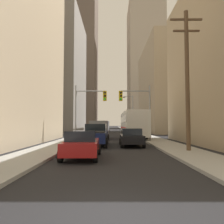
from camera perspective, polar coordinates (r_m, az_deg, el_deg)
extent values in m
cube|color=#9E9E99|center=(54.32, -5.10, -5.12)|extent=(2.77, 160.00, 0.15)
cube|color=#9E9E99|center=(54.33, 4.91, -5.12)|extent=(2.77, 160.00, 0.15)
cube|color=silver|center=(27.68, 5.40, -3.08)|extent=(2.62, 11.53, 2.90)
cube|color=black|center=(27.59, 2.79, -2.01)|extent=(0.13, 10.58, 0.80)
cube|color=red|center=(27.59, 2.79, -4.30)|extent=(0.13, 10.58, 0.28)
cylinder|color=black|center=(31.64, 2.57, -5.73)|extent=(0.32, 1.00, 1.00)
cylinder|color=black|center=(31.84, 6.82, -5.70)|extent=(0.32, 1.00, 1.00)
cylinder|color=black|center=(24.42, 3.39, -6.48)|extent=(0.32, 1.00, 1.00)
cylinder|color=black|center=(24.68, 8.88, -6.41)|extent=(0.32, 1.00, 1.00)
cube|color=#141E4C|center=(18.65, -4.71, -6.56)|extent=(2.08, 5.43, 0.80)
cube|color=black|center=(19.59, -4.48, -4.21)|extent=(1.83, 1.83, 0.70)
cube|color=black|center=(17.28, -5.06, -5.34)|extent=(1.79, 2.40, 0.10)
cylinder|color=black|center=(20.49, -7.03, -7.37)|extent=(0.28, 0.80, 0.80)
cylinder|color=black|center=(20.35, -1.61, -7.42)|extent=(0.28, 0.80, 0.80)
cylinder|color=black|center=(17.07, -8.43, -8.20)|extent=(0.28, 0.80, 0.80)
cylinder|color=black|center=(16.91, -1.91, -8.28)|extent=(0.28, 0.80, 0.80)
cube|color=slate|center=(26.50, -3.38, -4.47)|extent=(2.21, 5.28, 1.90)
cube|color=black|center=(29.10, -3.10, -3.53)|extent=(1.76, 0.09, 0.60)
cylinder|color=black|center=(28.27, -5.16, -6.31)|extent=(0.24, 0.72, 0.72)
cylinder|color=black|center=(28.17, -1.24, -6.33)|extent=(0.24, 0.72, 0.72)
cylinder|color=black|center=(24.96, -5.82, -6.72)|extent=(0.24, 0.72, 0.72)
cylinder|color=black|center=(24.84, -1.38, -6.75)|extent=(0.24, 0.72, 0.72)
cube|color=maroon|center=(12.16, -8.25, -9.08)|extent=(1.96, 4.27, 0.65)
cube|color=black|center=(11.96, -8.33, -6.29)|extent=(1.66, 1.96, 0.55)
cylinder|color=black|center=(13.65, -11.10, -9.77)|extent=(0.22, 0.64, 0.64)
cylinder|color=black|center=(13.44, -3.74, -9.93)|extent=(0.22, 0.64, 0.64)
cylinder|color=black|center=(11.05, -13.79, -11.31)|extent=(0.22, 0.64, 0.64)
cylinder|color=black|center=(10.78, -4.64, -11.60)|extent=(0.22, 0.64, 0.64)
cube|color=black|center=(18.41, 4.97, -7.09)|extent=(1.82, 4.21, 0.65)
cube|color=black|center=(18.23, 5.00, -5.24)|extent=(1.59, 1.91, 0.55)
cylinder|color=black|center=(19.71, 2.10, -7.79)|extent=(0.22, 0.64, 0.64)
cylinder|color=black|center=(19.86, 7.13, -7.73)|extent=(0.22, 0.64, 0.64)
cylinder|color=black|center=(17.04, 2.46, -8.51)|extent=(0.22, 0.64, 0.64)
cylinder|color=black|center=(17.20, 8.28, -8.43)|extent=(0.22, 0.64, 0.64)
cube|color=white|center=(36.03, -2.69, -5.19)|extent=(1.93, 4.25, 0.65)
cube|color=black|center=(35.87, -2.69, -4.24)|extent=(1.64, 1.95, 0.55)
cylinder|color=black|center=(37.43, -3.92, -5.61)|extent=(0.22, 0.64, 0.64)
cylinder|color=black|center=(37.36, -1.27, -5.63)|extent=(0.22, 0.64, 0.64)
cylinder|color=black|center=(34.75, -4.21, -5.80)|extent=(0.22, 0.64, 0.64)
cylinder|color=black|center=(34.67, -1.35, -5.81)|extent=(0.22, 0.64, 0.64)
cube|color=#195938|center=(48.64, -2.04, -4.68)|extent=(1.92, 4.25, 0.65)
cube|color=black|center=(48.48, -2.04, -3.98)|extent=(1.64, 1.94, 0.55)
cylinder|color=black|center=(50.03, -2.98, -5.01)|extent=(0.22, 0.64, 0.64)
cylinder|color=black|center=(49.97, -0.99, -5.02)|extent=(0.22, 0.64, 0.64)
cylinder|color=black|center=(47.34, -3.14, -5.11)|extent=(0.22, 0.64, 0.64)
cylinder|color=black|center=(47.28, -1.04, -5.12)|extent=(0.22, 0.64, 0.64)
cylinder|color=gray|center=(22.92, -9.85, -0.40)|extent=(0.18, 0.18, 6.00)
cylinder|color=gray|center=(22.95, -5.98, 5.59)|extent=(3.08, 0.12, 0.12)
cube|color=gold|center=(22.77, -2.12, 4.31)|extent=(0.38, 0.30, 1.05)
sphere|color=black|center=(22.65, -2.13, 5.22)|extent=(0.24, 0.24, 0.24)
sphere|color=black|center=(22.60, -2.13, 4.37)|extent=(0.24, 0.24, 0.24)
sphere|color=#19D833|center=(22.56, -2.13, 3.51)|extent=(0.24, 0.24, 0.24)
cylinder|color=gray|center=(22.95, 9.90, -0.40)|extent=(0.18, 0.18, 6.00)
cylinder|color=gray|center=(22.97, 6.02, 5.59)|extent=(3.10, 0.12, 0.12)
cube|color=gold|center=(22.78, 2.14, 4.31)|extent=(0.38, 0.30, 1.05)
sphere|color=black|center=(22.66, 2.16, 5.22)|extent=(0.24, 0.24, 0.24)
sphere|color=black|center=(22.61, 2.16, 4.37)|extent=(0.24, 0.24, 0.24)
sphere|color=#19D833|center=(22.57, 2.16, 3.51)|extent=(0.24, 0.24, 0.24)
cylinder|color=brown|center=(15.41, 19.27, 7.94)|extent=(0.28, 0.28, 9.65)
cube|color=brown|center=(16.74, 18.98, 22.29)|extent=(2.20, 0.12, 0.12)
cube|color=brown|center=(16.41, 19.04, 19.77)|extent=(1.80, 0.12, 0.12)
cylinder|color=gray|center=(42.18, 5.42, -0.68)|extent=(0.16, 0.16, 7.50)
cylinder|color=gray|center=(42.41, 4.22, 4.12)|extent=(1.73, 0.10, 0.10)
ellipsoid|color=#4C4C51|center=(42.34, 3.05, 3.99)|extent=(0.56, 0.32, 0.20)
cube|color=gray|center=(54.38, -18.37, 9.51)|extent=(18.71, 19.55, 27.43)
cube|color=#66564C|center=(101.05, -10.87, 14.57)|extent=(22.25, 21.97, 65.29)
cube|color=tan|center=(52.54, 19.71, 5.65)|extent=(20.50, 22.47, 19.64)
cube|color=#B7A893|center=(97.09, 8.67, 11.91)|extent=(14.74, 19.05, 54.32)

